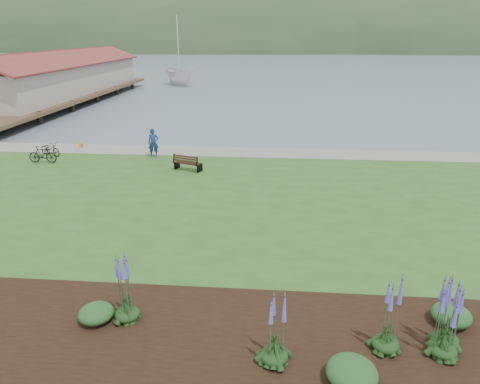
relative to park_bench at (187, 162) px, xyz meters
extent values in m
plane|color=slate|center=(1.50, -3.10, -0.84)|extent=(600.00, 600.00, 0.00)
cube|color=#2B5B20|center=(1.50, -5.10, -0.64)|extent=(34.00, 20.00, 0.40)
cube|color=gray|center=(1.50, 3.80, -0.43)|extent=(34.00, 2.20, 0.03)
cube|color=black|center=(4.50, -12.90, -0.42)|extent=(24.00, 4.40, 0.04)
cube|color=#4C3826|center=(-18.50, 22.90, 0.01)|extent=(8.00, 36.00, 0.30)
cube|color=#B2ADA3|center=(-18.50, 24.90, 1.66)|extent=(6.40, 28.00, 3.00)
cube|color=black|center=(0.03, 0.09, -0.04)|extent=(1.51, 0.97, 0.04)
cube|color=black|center=(-0.06, -0.16, 0.23)|extent=(1.38, 0.63, 0.44)
cube|color=black|center=(-0.62, 0.33, -0.25)|extent=(0.22, 0.48, 0.39)
cube|color=black|center=(0.68, -0.16, -0.25)|extent=(0.22, 0.48, 0.39)
imported|color=navy|center=(-2.43, 2.44, 0.52)|extent=(0.82, 0.68, 1.92)
imported|color=black|center=(-8.51, 2.22, -0.03)|extent=(1.14, 1.64, 0.81)
imported|color=black|center=(-8.18, 0.77, 0.02)|extent=(0.51, 1.56, 0.93)
imported|color=silver|center=(-9.35, 41.06, -0.84)|extent=(16.19, 16.20, 29.94)
cube|color=gold|center=(-7.54, 4.10, -0.29)|extent=(0.22, 0.31, 0.31)
ellipsoid|color=#143413|center=(4.61, -13.45, -0.25)|extent=(0.62, 0.62, 0.31)
cone|color=#534BB0|center=(4.61, -13.45, 0.68)|extent=(0.32, 0.32, 1.55)
ellipsoid|color=#143413|center=(7.08, -12.87, -0.25)|extent=(0.62, 0.62, 0.31)
cone|color=#534BB0|center=(7.08, -12.87, 0.82)|extent=(0.32, 0.32, 1.82)
ellipsoid|color=#143413|center=(8.30, -12.94, -0.25)|extent=(0.62, 0.62, 0.31)
cone|color=#534BB0|center=(8.30, -12.94, 0.72)|extent=(0.40, 0.40, 1.62)
ellipsoid|color=#143413|center=(0.98, -12.29, -0.25)|extent=(0.62, 0.62, 0.31)
cone|color=#534BB0|center=(0.98, -12.29, 0.83)|extent=(0.40, 0.40, 1.86)
ellipsoid|color=#143413|center=(8.44, -12.64, -0.25)|extent=(0.62, 0.62, 0.31)
cone|color=#534BB0|center=(8.44, -12.64, 0.68)|extent=(0.40, 0.40, 1.55)
ellipsoid|color=#1E4C21|center=(0.23, -12.41, -0.19)|extent=(0.86, 0.86, 0.43)
ellipsoid|color=#1E4C21|center=(6.17, -13.92, -0.14)|extent=(1.04, 1.04, 0.52)
ellipsoid|color=#1E4C21|center=(8.90, -11.78, -0.17)|extent=(0.94, 0.94, 0.47)
camera|label=1|loc=(4.49, -20.87, 6.28)|focal=32.00mm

